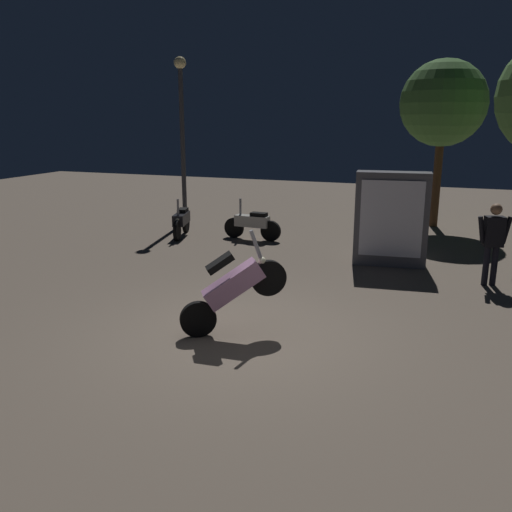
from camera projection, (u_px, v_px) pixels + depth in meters
The scene contains 8 objects.
ground_plane at pixel (242, 334), 8.34m from camera, with size 40.00×40.00×0.00m, color #756656.
motorcycle_pink_foreground at pixel (233, 288), 8.19m from camera, with size 1.45×0.99×1.63m.
motorcycle_white_parked_left at pixel (252, 224), 14.66m from camera, with size 1.66×0.36×1.11m.
motorcycle_black_parked_right at pixel (182, 221), 15.04m from camera, with size 0.53×1.63×1.11m.
person_rider_beside at pixel (493, 237), 10.53m from camera, with size 0.66×0.33×1.64m.
streetlamp_near at pixel (182, 120), 16.30m from camera, with size 0.36×0.36×4.99m.
tree_left_bg at pixel (443, 104), 15.65m from camera, with size 2.50×2.50×4.90m.
kiosk_billboard at pixel (391, 219), 12.01m from camera, with size 1.64×0.70×2.10m.
Camera 1 is at (2.89, -7.21, 3.27)m, focal length 37.77 mm.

